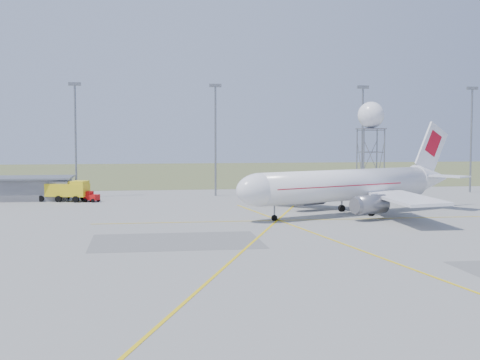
{
  "coord_description": "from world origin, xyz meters",
  "views": [
    {
      "loc": [
        -23.75,
        -55.75,
        11.48
      ],
      "look_at": [
        -9.36,
        40.0,
        4.71
      ],
      "focal_mm": 50.0,
      "sensor_mm": 36.0,
      "label": 1
    }
  ],
  "objects": [
    {
      "name": "baggage_tug",
      "position": [
        -31.82,
        58.18,
        0.68
      ],
      "size": [
        2.77,
        2.69,
        1.8
      ],
      "rotation": [
        0.0,
        0.0,
        -0.54
      ],
      "color": "red",
      "rests_on": "ground"
    },
    {
      "name": "building_grey",
      "position": [
        -45.0,
        64.0,
        1.97
      ],
      "size": [
        19.0,
        10.0,
        3.9
      ],
      "color": "gray",
      "rests_on": "ground"
    },
    {
      "name": "airliner_main",
      "position": [
        5.39,
        35.06,
        4.08
      ],
      "size": [
        37.28,
        34.76,
        13.31
      ],
      "rotation": [
        0.0,
        0.0,
        3.56
      ],
      "color": "white",
      "rests_on": "ground"
    },
    {
      "name": "mast_a",
      "position": [
        -35.0,
        66.0,
        12.07
      ],
      "size": [
        2.2,
        0.5,
        20.5
      ],
      "color": "gray",
      "rests_on": "ground"
    },
    {
      "name": "mast_b",
      "position": [
        -10.0,
        66.0,
        12.07
      ],
      "size": [
        2.2,
        0.5,
        20.5
      ],
      "color": "gray",
      "rests_on": "ground"
    },
    {
      "name": "grass_strip",
      "position": [
        0.0,
        140.0,
        0.01
      ],
      "size": [
        400.0,
        120.0,
        0.03
      ],
      "primitive_type": "cube",
      "color": "#596638",
      "rests_on": "ground"
    },
    {
      "name": "ground",
      "position": [
        0.0,
        0.0,
        0.0
      ],
      "size": [
        400.0,
        400.0,
        0.0
      ],
      "primitive_type": "plane",
      "color": "#969691",
      "rests_on": "ground"
    },
    {
      "name": "radar_tower",
      "position": [
        17.24,
        59.24,
        9.62
      ],
      "size": [
        4.74,
        4.74,
        17.14
      ],
      "color": "gray",
      "rests_on": "ground"
    },
    {
      "name": "mast_c",
      "position": [
        18.0,
        66.0,
        12.07
      ],
      "size": [
        2.2,
        0.5,
        20.5
      ],
      "color": "gray",
      "rests_on": "ground"
    },
    {
      "name": "fire_truck",
      "position": [
        -36.53,
        59.92,
        1.69
      ],
      "size": [
        9.27,
        5.8,
        3.52
      ],
      "rotation": [
        0.0,
        0.0,
        -0.35
      ],
      "color": "yellow",
      "rests_on": "ground"
    },
    {
      "name": "mast_d",
      "position": [
        40.0,
        66.0,
        12.07
      ],
      "size": [
        2.2,
        0.5,
        20.5
      ],
      "color": "gray",
      "rests_on": "ground"
    }
  ]
}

